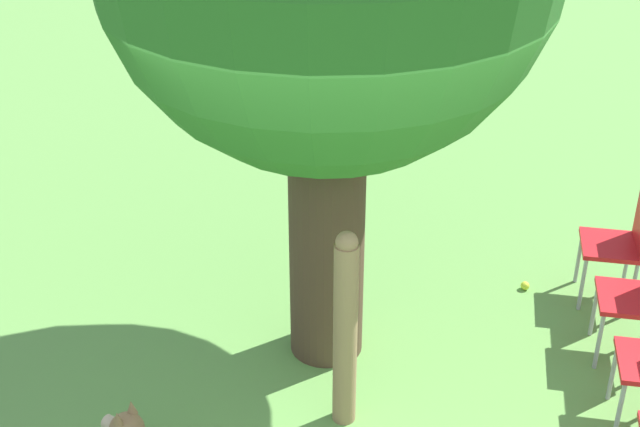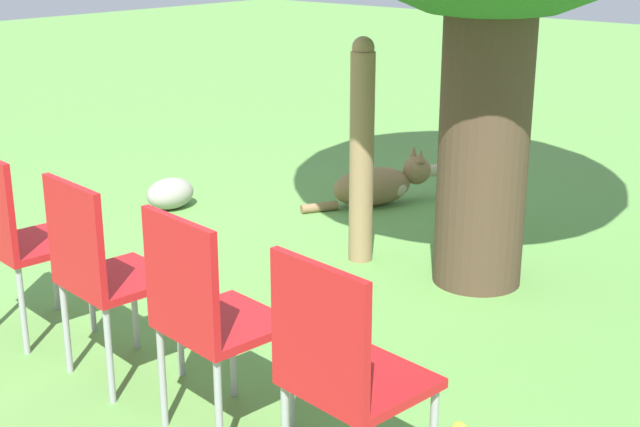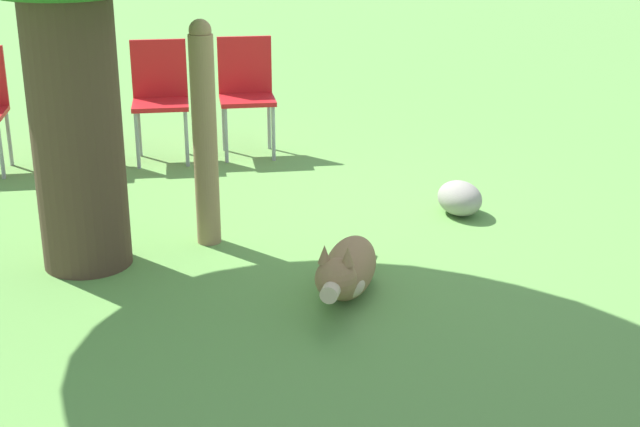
# 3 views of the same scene
# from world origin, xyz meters

# --- Properties ---
(ground_plane) EXTENTS (30.00, 30.00, 0.00)m
(ground_plane) POSITION_xyz_m (0.00, 0.00, 0.00)
(ground_plane) COLOR #609947
(dog) EXTENTS (0.99, 0.60, 0.41)m
(dog) POSITION_xyz_m (-1.13, -0.45, 0.16)
(dog) COLOR olive
(dog) RESTS_ON ground_plane
(fence_post) EXTENTS (0.15, 0.15, 1.37)m
(fence_post) POSITION_xyz_m (-0.12, 0.14, 0.69)
(fence_post) COLOR #937551
(fence_post) RESTS_ON ground_plane
(red_chair_0) EXTENTS (0.47, 0.48, 0.95)m
(red_chair_0) POSITION_xyz_m (1.82, -0.46, 0.55)
(red_chair_0) COLOR red
(red_chair_0) RESTS_ON ground_plane
(red_chair_1) EXTENTS (0.47, 0.48, 0.95)m
(red_chair_1) POSITION_xyz_m (1.83, 0.23, 0.55)
(red_chair_1) COLOR red
(red_chair_1) RESTS_ON ground_plane
(red_chair_2) EXTENTS (0.47, 0.48, 0.95)m
(red_chair_2) POSITION_xyz_m (1.85, 0.93, 0.55)
(red_chair_2) COLOR red
(red_chair_2) RESTS_ON ground_plane
(red_chair_3) EXTENTS (0.47, 0.48, 0.95)m
(red_chair_3) POSITION_xyz_m (1.86, 1.62, 0.55)
(red_chair_3) COLOR red
(red_chair_3) RESTS_ON ground_plane
(garden_rock) EXTENTS (0.38, 0.28, 0.22)m
(garden_rock) POSITION_xyz_m (-0.05, -1.56, 0.11)
(garden_rock) COLOR gray
(garden_rock) RESTS_ON ground_plane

